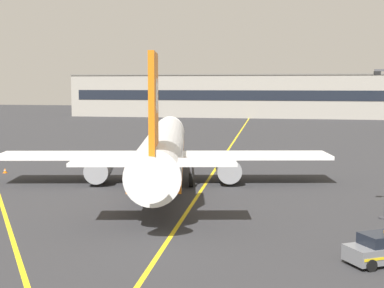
{
  "coord_description": "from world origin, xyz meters",
  "views": [
    {
      "loc": [
        9.84,
        -38.85,
        9.54
      ],
      "look_at": [
        0.11,
        10.65,
        4.14
      ],
      "focal_mm": 52.46,
      "sensor_mm": 36.0,
      "label": 1
    }
  ],
  "objects_px": {
    "airliner_foreground": "(164,149)",
    "service_car_fourth": "(384,249)",
    "safety_cone_by_nose_gear": "(205,161)",
    "safety_cone_by_port_wing": "(5,171)"
  },
  "relations": [
    {
      "from": "service_car_fourth",
      "to": "safety_cone_by_nose_gear",
      "type": "height_order",
      "value": "service_car_fourth"
    },
    {
      "from": "airliner_foreground",
      "to": "safety_cone_by_port_wing",
      "type": "distance_m",
      "value": 18.88
    },
    {
      "from": "service_car_fourth",
      "to": "safety_cone_by_port_wing",
      "type": "relative_size",
      "value": 8.21
    },
    {
      "from": "safety_cone_by_nose_gear",
      "to": "safety_cone_by_port_wing",
      "type": "height_order",
      "value": "same"
    },
    {
      "from": "safety_cone_by_nose_gear",
      "to": "service_car_fourth",
      "type": "bearing_deg",
      "value": -66.19
    },
    {
      "from": "service_car_fourth",
      "to": "airliner_foreground",
      "type": "bearing_deg",
      "value": 129.46
    },
    {
      "from": "airliner_foreground",
      "to": "safety_cone_by_port_wing",
      "type": "xyz_separation_m",
      "value": [
        -18.38,
        2.98,
        -3.11
      ]
    },
    {
      "from": "airliner_foreground",
      "to": "service_car_fourth",
      "type": "distance_m",
      "value": 27.5
    },
    {
      "from": "airliner_foreground",
      "to": "service_car_fourth",
      "type": "relative_size",
      "value": 9.12
    },
    {
      "from": "safety_cone_by_nose_gear",
      "to": "airliner_foreground",
      "type": "bearing_deg",
      "value": -95.36
    }
  ]
}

